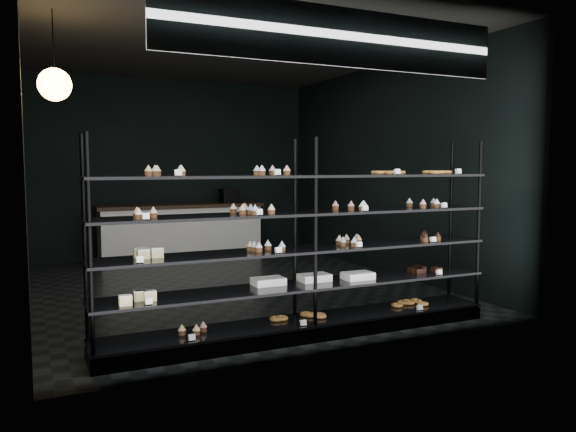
# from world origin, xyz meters

# --- Properties ---
(room) EXTENTS (5.01, 6.01, 3.20)m
(room) POSITION_xyz_m (0.00, 0.00, 1.60)
(room) COLOR black
(room) RESTS_ON ground
(display_shelf) EXTENTS (4.00, 0.50, 1.91)m
(display_shelf) POSITION_xyz_m (-0.12, -2.45, 0.63)
(display_shelf) COLOR black
(display_shelf) RESTS_ON room
(signage) EXTENTS (3.30, 0.05, 0.50)m
(signage) POSITION_xyz_m (0.00, -2.93, 2.75)
(signage) COLOR #0E1E47
(signage) RESTS_ON room
(pendant_lamp) EXTENTS (0.32, 0.32, 0.89)m
(pendant_lamp) POSITION_xyz_m (-2.20, -1.12, 2.45)
(pendant_lamp) COLOR black
(pendant_lamp) RESTS_ON room
(service_counter) EXTENTS (2.89, 0.65, 1.23)m
(service_counter) POSITION_xyz_m (-0.03, 2.50, 0.50)
(service_counter) COLOR silver
(service_counter) RESTS_ON room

